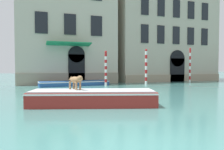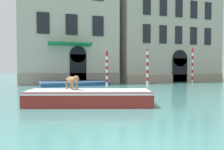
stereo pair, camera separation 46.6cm
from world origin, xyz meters
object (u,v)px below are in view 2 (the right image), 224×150
at_px(boat_foreground, 89,97).
at_px(dog_on_deck, 72,80).
at_px(mooring_pole_3, 148,67).
at_px(mooring_pole_0, 192,65).
at_px(boat_moored_near_palazzo, 76,83).
at_px(mooring_pole_2, 107,68).

distance_m(boat_foreground, dog_on_deck, 1.18).
bearing_deg(mooring_pole_3, mooring_pole_0, 4.57).
height_order(boat_foreground, mooring_pole_0, mooring_pole_0).
distance_m(boat_moored_near_palazzo, mooring_pole_2, 3.45).
distance_m(mooring_pole_0, mooring_pole_2, 10.22).
bearing_deg(boat_foreground, mooring_pole_0, 53.52).
distance_m(boat_moored_near_palazzo, mooring_pole_3, 7.54).
xyz_separation_m(boat_foreground, mooring_pole_2, (3.84, 10.19, 1.33)).
relative_size(boat_moored_near_palazzo, mooring_pole_2, 2.01).
bearing_deg(mooring_pole_2, mooring_pole_0, 1.79).
bearing_deg(mooring_pole_0, boat_foreground, -143.21).
relative_size(dog_on_deck, mooring_pole_2, 0.30).
bearing_deg(boat_moored_near_palazzo, mooring_pole_0, -7.86).
bearing_deg(mooring_pole_2, boat_foreground, -110.66).
distance_m(dog_on_deck, boat_moored_near_palazzo, 11.06).
relative_size(mooring_pole_2, mooring_pole_3, 0.92).
height_order(dog_on_deck, mooring_pole_2, mooring_pole_2).
bearing_deg(mooring_pole_2, boat_moored_near_palazzo, 159.59).
bearing_deg(mooring_pole_2, mooring_pole_3, -1.99).
bearing_deg(mooring_pole_3, mooring_pole_2, 178.01).
bearing_deg(dog_on_deck, mooring_pole_3, 112.98).
bearing_deg(boat_foreground, mooring_pole_3, 67.56).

